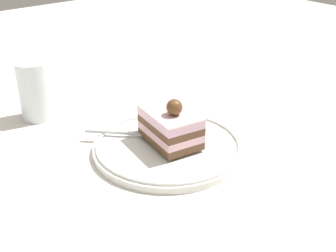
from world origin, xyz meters
name	(u,v)px	position (x,y,z in m)	size (l,w,h in m)	color
ground_plane	(181,145)	(0.00, 0.00, 0.00)	(2.40, 2.40, 0.00)	silver
dessert_plate	(168,146)	(0.00, 0.03, 0.01)	(0.25, 0.25, 0.02)	silver
cake_slice	(171,126)	(0.00, 0.02, 0.05)	(0.11, 0.08, 0.08)	brown
fork	(122,133)	(0.07, 0.07, 0.02)	(0.09, 0.09, 0.00)	silver
drink_glass_near	(36,93)	(0.26, 0.14, 0.05)	(0.06, 0.06, 0.11)	silver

